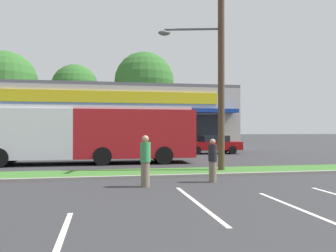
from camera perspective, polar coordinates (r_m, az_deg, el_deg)
grass_median at (r=15.14m, az=-4.93°, el=-7.74°), size 56.00×2.20×0.12m
curb_lip at (r=13.94m, az=-4.40°, el=-8.37°), size 56.00×0.24×0.12m
parking_stripe_1 at (r=6.32m, az=-17.78°, el=-18.59°), size 0.12×4.80×0.01m
parking_stripe_2 at (r=9.44m, az=4.81°, el=-12.51°), size 0.12×4.80×0.01m
parking_stripe_3 at (r=9.05m, az=21.88°, el=-13.01°), size 0.12×4.80×0.01m
storefront_building at (r=37.94m, az=-9.15°, el=1.21°), size 23.75×15.27×6.18m
tree_left at (r=46.85m, az=-25.35°, el=6.41°), size 7.82×7.82×11.48m
tree_mid_left at (r=45.53m, az=-15.10°, el=6.09°), size 5.93×5.93×10.15m
tree_mid at (r=45.27m, az=-3.94°, el=7.32°), size 7.67×7.67×11.96m
utility_pole at (r=16.08m, az=8.22°, el=9.91°), size 3.16×2.37×9.06m
city_bus at (r=20.07m, az=-13.40°, el=-1.06°), size 12.29×2.74×3.25m
car_2 at (r=27.73m, az=7.26°, el=-3.01°), size 4.63×1.97×1.45m
pedestrian_near_bench at (r=12.94m, az=7.38°, el=-5.65°), size 0.32×0.32×1.60m
pedestrian_mid at (r=11.82m, az=-3.76°, el=-5.78°), size 0.35×0.35×1.75m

